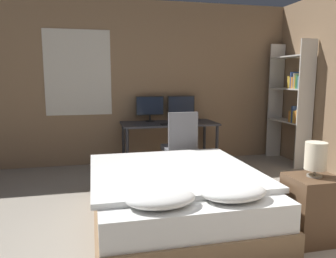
# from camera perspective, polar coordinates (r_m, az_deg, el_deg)

# --- Properties ---
(wall_back) EXTENTS (12.00, 0.08, 2.70)m
(wall_back) POSITION_cam_1_polar(r_m,az_deg,el_deg) (5.68, -0.30, 8.00)
(wall_back) COLOR #8E7051
(wall_back) RESTS_ON ground_plane
(bed) EXTENTS (1.66, 1.94, 0.59)m
(bed) POSITION_cam_1_polar(r_m,az_deg,el_deg) (3.37, 1.33, -11.60)
(bed) COLOR #846647
(bed) RESTS_ON ground_plane
(nightstand) EXTENTS (0.43, 0.39, 0.59)m
(nightstand) POSITION_cam_1_polar(r_m,az_deg,el_deg) (3.25, 23.79, -12.55)
(nightstand) COLOR brown
(nightstand) RESTS_ON ground_plane
(bedside_lamp) EXTENTS (0.18, 0.18, 0.31)m
(bedside_lamp) POSITION_cam_1_polar(r_m,az_deg,el_deg) (3.12, 24.33, -4.39)
(bedside_lamp) COLOR gray
(bedside_lamp) RESTS_ON nightstand
(desk) EXTENTS (1.53, 0.70, 0.72)m
(desk) POSITION_cam_1_polar(r_m,az_deg,el_deg) (5.32, 0.19, 0.28)
(desk) COLOR #38383D
(desk) RESTS_ON ground_plane
(monitor_left) EXTENTS (0.47, 0.16, 0.42)m
(monitor_left) POSITION_cam_1_polar(r_m,az_deg,el_deg) (5.47, -3.17, 3.86)
(monitor_left) COLOR black
(monitor_left) RESTS_ON desk
(monitor_right) EXTENTS (0.47, 0.16, 0.42)m
(monitor_right) POSITION_cam_1_polar(r_m,az_deg,el_deg) (5.59, 2.31, 3.97)
(monitor_right) COLOR black
(monitor_right) RESTS_ON desk
(keyboard) EXTENTS (0.37, 0.13, 0.02)m
(keyboard) POSITION_cam_1_polar(r_m,az_deg,el_deg) (5.07, 0.82, 0.86)
(keyboard) COLOR black
(keyboard) RESTS_ON desk
(computer_mouse) EXTENTS (0.07, 0.05, 0.04)m
(computer_mouse) POSITION_cam_1_polar(r_m,az_deg,el_deg) (5.15, 3.79, 1.05)
(computer_mouse) COLOR black
(computer_mouse) RESTS_ON desk
(office_chair) EXTENTS (0.52, 0.52, 0.99)m
(office_chair) POSITION_cam_1_polar(r_m,az_deg,el_deg) (4.63, 2.13, -4.19)
(office_chair) COLOR black
(office_chair) RESTS_ON ground_plane
(bookshelf) EXTENTS (0.28, 0.89, 2.03)m
(bookshelf) POSITION_cam_1_polar(r_m,az_deg,el_deg) (5.83, 20.94, 5.14)
(bookshelf) COLOR beige
(bookshelf) RESTS_ON ground_plane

